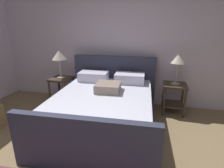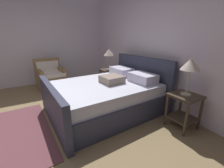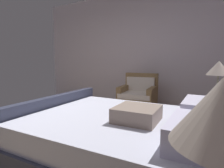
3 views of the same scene
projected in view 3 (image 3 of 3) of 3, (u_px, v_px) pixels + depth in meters
ground_plane at (36, 145)px, 2.73m from camera, size 5.67×5.27×0.02m
wall_side_left at (128, 51)px, 4.99m from camera, size 0.12×5.39×2.87m
bed at (129, 144)px, 1.97m from camera, size 1.86×2.25×1.08m
nightstand_left at (215, 119)px, 2.59m from camera, size 0.44×0.44×0.60m
table_lamp_left at (219, 69)px, 2.51m from camera, size 0.30×0.30×0.59m
armchair at (138, 100)px, 4.11m from camera, size 0.82×0.81×0.90m
area_rug at (30, 140)px, 2.86m from camera, size 2.02×1.07×0.01m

